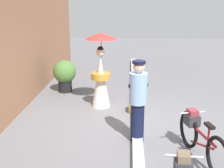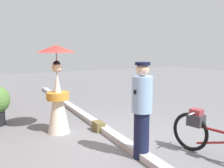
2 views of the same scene
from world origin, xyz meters
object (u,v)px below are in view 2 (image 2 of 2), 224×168
Objects in this scene: bicycle_near_officer at (214,135)px; person_with_parasol at (58,89)px; person_officer at (142,108)px; backpack_on_pavement at (99,126)px.

person_with_parasol is (2.49, 1.97, 0.56)m from bicycle_near_officer.
person_officer reaches higher than bicycle_near_officer.
bicycle_near_officer is 3.22m from person_with_parasol.
person_with_parasol reaches higher than bicycle_near_officer.
person_officer is 0.85× the size of person_with_parasol.
bicycle_near_officer is 5.69× the size of backpack_on_pavement.
person_officer reaches higher than backpack_on_pavement.
person_officer is at bearing -154.89° from person_with_parasol.
bicycle_near_officer is at bearing -152.08° from backpack_on_pavement.
person_with_parasol reaches higher than person_officer.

